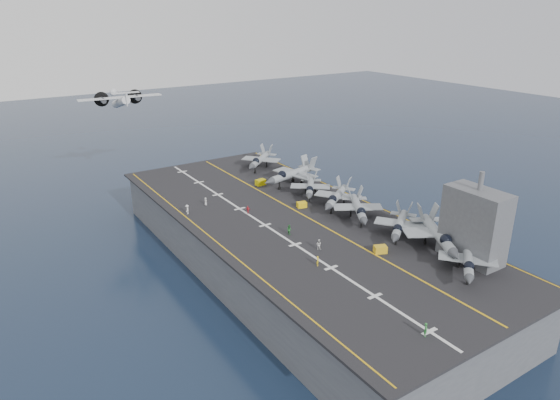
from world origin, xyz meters
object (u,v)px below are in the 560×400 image
tow_cart_a (380,249)px  transport_plane (121,102)px  fighter_jet_0 (468,260)px  island_superstructure (476,217)px

tow_cart_a → transport_plane: transport_plane is taller
fighter_jet_0 → tow_cart_a: size_ratio=6.43×
fighter_jet_0 → tow_cart_a: 14.04m
tow_cart_a → island_superstructure: bearing=-41.8°
island_superstructure → tow_cart_a: 16.00m
tow_cart_a → transport_plane: (-18.66, 78.36, 15.09)m
island_superstructure → fighter_jet_0: bearing=-147.8°
island_superstructure → transport_plane: transport_plane is taller
tow_cart_a → transport_plane: 81.95m
island_superstructure → transport_plane: (-29.42, 87.99, 8.22)m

